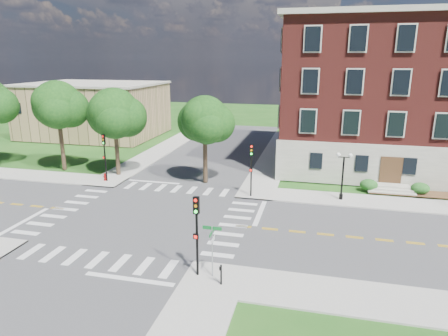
% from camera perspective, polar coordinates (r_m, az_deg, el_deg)
% --- Properties ---
extents(ground, '(160.00, 160.00, 0.00)m').
position_cam_1_polar(ground, '(32.69, -11.21, -6.89)').
color(ground, '#1B4F16').
rests_on(ground, ground).
extents(road_ew, '(90.00, 12.00, 0.01)m').
position_cam_1_polar(road_ew, '(32.69, -11.21, -6.88)').
color(road_ew, '#3D3D3F').
rests_on(road_ew, ground).
extents(road_ns, '(12.00, 90.00, 0.01)m').
position_cam_1_polar(road_ns, '(32.69, -11.21, -6.87)').
color(road_ns, '#3D3D3F').
rests_on(road_ns, ground).
extents(sidewalk_ne, '(34.00, 34.00, 0.12)m').
position_cam_1_polar(sidewalk_ne, '(44.48, 15.97, -1.05)').
color(sidewalk_ne, '#9E9B93').
rests_on(sidewalk_ne, ground).
extents(sidewalk_nw, '(34.00, 34.00, 0.12)m').
position_cam_1_polar(sidewalk_nw, '(52.74, -19.57, 1.21)').
color(sidewalk_nw, '#9E9B93').
rests_on(sidewalk_nw, ground).
extents(crosswalk_east, '(2.20, 10.20, 0.02)m').
position_cam_1_polar(crosswalk_east, '(30.54, 1.31, -8.23)').
color(crosswalk_east, silver).
rests_on(crosswalk_east, ground).
extents(stop_bar_east, '(0.40, 5.50, 0.00)m').
position_cam_1_polar(stop_bar_east, '(33.01, 5.16, -6.42)').
color(stop_bar_east, silver).
rests_on(stop_bar_east, ground).
extents(main_building, '(30.60, 22.40, 16.50)m').
position_cam_1_polar(main_building, '(50.67, 26.33, 9.48)').
color(main_building, '#9A9688').
rests_on(main_building, ground).
extents(secondary_building, '(20.40, 15.40, 8.30)m').
position_cam_1_polar(secondary_building, '(67.67, -17.98, 8.00)').
color(secondary_building, '#8E794E').
rests_on(secondary_building, ground).
extents(tree_b, '(5.22, 5.22, 9.85)m').
position_cam_1_polar(tree_b, '(47.07, -22.68, 8.29)').
color(tree_b, '#322419').
rests_on(tree_b, ground).
extents(tree_c, '(5.28, 5.28, 9.23)m').
position_cam_1_polar(tree_c, '(43.13, -15.41, 7.51)').
color(tree_c, '#322419').
rests_on(tree_c, ground).
extents(tree_d, '(4.67, 4.67, 8.69)m').
position_cam_1_polar(tree_d, '(39.01, -2.77, 6.89)').
color(tree_d, '#322419').
rests_on(tree_d, ground).
extents(traffic_signal_se, '(0.36, 0.41, 4.80)m').
position_cam_1_polar(traffic_signal_se, '(22.65, -3.93, -8.26)').
color(traffic_signal_se, black).
rests_on(traffic_signal_se, ground).
extents(traffic_signal_ne, '(0.35, 0.40, 4.80)m').
position_cam_1_polar(traffic_signal_ne, '(35.59, 3.93, 0.66)').
color(traffic_signal_ne, black).
rests_on(traffic_signal_ne, ground).
extents(traffic_signal_nw, '(0.38, 0.46, 4.80)m').
position_cam_1_polar(traffic_signal_nw, '(41.74, -16.70, 2.26)').
color(traffic_signal_nw, black).
rests_on(traffic_signal_nw, ground).
extents(twin_lamp_west, '(1.36, 0.36, 4.23)m').
position_cam_1_polar(twin_lamp_west, '(36.37, 16.62, -0.73)').
color(twin_lamp_west, black).
rests_on(twin_lamp_west, ground).
extents(street_sign_pole, '(1.10, 1.10, 3.10)m').
position_cam_1_polar(street_sign_pole, '(22.85, -1.68, -10.43)').
color(street_sign_pole, gray).
rests_on(street_sign_pole, ground).
extents(push_button_post, '(0.14, 0.21, 1.20)m').
position_cam_1_polar(push_button_post, '(22.76, -0.43, -14.86)').
color(push_button_post, black).
rests_on(push_button_post, ground).
extents(fire_hydrant, '(0.35, 0.35, 0.75)m').
position_cam_1_polar(fire_hydrant, '(42.59, -16.62, -1.26)').
color(fire_hydrant, '#980B0B').
rests_on(fire_hydrant, ground).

